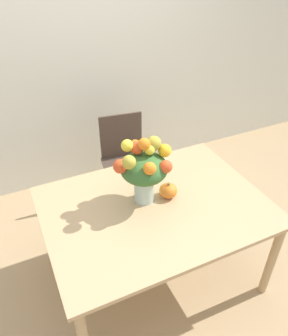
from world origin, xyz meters
name	(u,v)px	position (x,y,z in m)	size (l,w,h in m)	color
ground_plane	(154,273)	(0.00, 0.00, 0.00)	(12.00, 12.00, 0.00)	tan
wall_back	(80,51)	(0.00, 1.56, 1.35)	(8.00, 0.06, 2.70)	silver
dining_table	(155,213)	(0.00, 0.00, 0.65)	(1.49, 1.10, 0.73)	tan
flower_vase	(144,169)	(-0.05, 0.08, 0.99)	(0.39, 0.32, 0.48)	#B2CCBC
pumpkin	(168,191)	(0.12, 0.04, 0.78)	(0.13, 0.13, 0.11)	orange
dining_chair_near_window	(125,161)	(0.15, 0.92, 0.48)	(0.47, 0.47, 0.90)	#47382D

